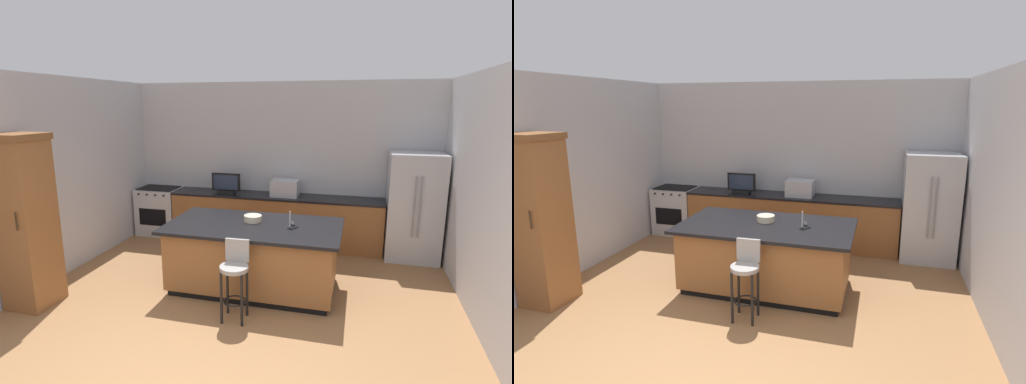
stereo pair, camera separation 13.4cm
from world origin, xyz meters
TOP-DOWN VIEW (x-y plane):
  - wall_back at (0.00, 4.59)m, footprint 6.11×0.12m
  - wall_left at (-2.85, 2.30)m, footprint 0.12×4.99m
  - wall_right at (2.85, 2.30)m, footprint 0.12×4.99m
  - counter_back at (-0.02, 4.21)m, footprint 3.83×0.62m
  - kitchen_island at (0.08, 2.37)m, footprint 2.36×1.31m
  - refrigerator at (2.32, 4.13)m, footprint 0.84×0.80m
  - range_oven at (-2.35, 4.21)m, footprint 0.79×0.63m
  - cabinet_tower at (-2.51, 1.21)m, footprint 0.56×0.59m
  - microwave at (0.16, 4.21)m, footprint 0.48×0.36m
  - tv_monitor at (-0.94, 4.16)m, footprint 0.54×0.16m
  - sink_faucet_back at (-0.07, 4.31)m, footprint 0.02×0.02m
  - sink_faucet_island at (0.58, 2.37)m, footprint 0.02×0.02m
  - bar_stool_center at (0.08, 1.53)m, footprint 0.34×0.34m
  - fruit_bowl at (0.03, 2.51)m, footprint 0.25×0.25m
  - cell_phone at (0.62, 2.34)m, footprint 0.14×0.16m
  - tv_remote at (0.59, 2.52)m, footprint 0.09×0.18m

SIDE VIEW (x-z plane):
  - counter_back at x=-0.02m, z-range 0.00..0.91m
  - range_oven at x=-2.35m, z-range 0.00..0.93m
  - kitchen_island at x=0.08m, z-range 0.01..0.93m
  - bar_stool_center at x=0.08m, z-range 0.09..1.05m
  - refrigerator at x=2.32m, z-range 0.00..1.76m
  - cell_phone at x=0.62m, z-range 0.92..0.93m
  - tv_remote at x=0.59m, z-range 0.92..0.94m
  - fruit_bowl at x=0.03m, z-range 0.92..1.01m
  - sink_faucet_back at x=-0.07m, z-range 0.91..1.15m
  - sink_faucet_island at x=0.58m, z-range 0.92..1.14m
  - microwave at x=0.16m, z-range 0.91..1.20m
  - tv_monitor at x=-0.94m, z-range 0.90..1.27m
  - cabinet_tower at x=-2.51m, z-range 0.04..2.22m
  - wall_back at x=0.00m, z-range 0.00..2.92m
  - wall_left at x=-2.85m, z-range 0.00..2.92m
  - wall_right at x=2.85m, z-range 0.00..2.92m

